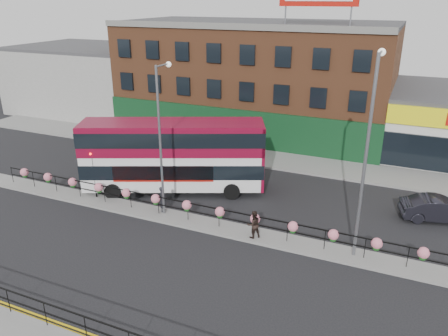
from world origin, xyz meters
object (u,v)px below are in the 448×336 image
at_px(pedestrian_a, 163,199).
at_px(lamp_column_east, 368,142).
at_px(lamp_column_west, 162,129).
at_px(pedestrian_b, 254,224).
at_px(double_decker_bus, 174,150).
at_px(car, 439,209).

bearing_deg(pedestrian_a, lamp_column_east, -105.89).
bearing_deg(pedestrian_a, lamp_column_west, -98.34).
distance_m(pedestrian_b, lamp_column_west, 7.48).
distance_m(double_decker_bus, lamp_column_east, 13.20).
bearing_deg(pedestrian_a, car, -85.14).
bearing_deg(lamp_column_west, car, 20.64).
relative_size(pedestrian_b, lamp_column_east, 0.16).
xyz_separation_m(car, lamp_column_east, (-4.01, -5.81, 5.39)).
distance_m(car, lamp_column_east, 8.88).
relative_size(double_decker_bus, pedestrian_a, 7.52).
bearing_deg(lamp_column_east, car, 55.40).
relative_size(car, lamp_column_east, 0.46).
relative_size(pedestrian_b, lamp_column_west, 0.18).
bearing_deg(double_decker_bus, car, 8.77).
bearing_deg(pedestrian_a, pedestrian_b, -112.49).
bearing_deg(lamp_column_west, pedestrian_a, -172.70).
bearing_deg(lamp_column_east, double_decker_bus, 165.19).
relative_size(car, lamp_column_west, 0.52).
height_order(double_decker_bus, lamp_column_west, lamp_column_west).
bearing_deg(pedestrian_b, double_decker_bus, -73.53).
distance_m(pedestrian_a, pedestrian_b, 6.16).
height_order(double_decker_bus, pedestrian_a, double_decker_bus).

